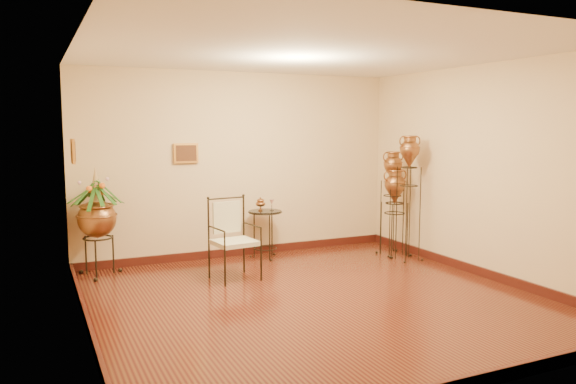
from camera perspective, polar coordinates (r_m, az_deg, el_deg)
name	(u,v)px	position (r m, az deg, el deg)	size (l,w,h in m)	color
ground	(316,299)	(6.60, 2.81, -10.85)	(5.00, 5.00, 0.00)	#5B2B15
room_shell	(316,149)	(6.30, 2.82, 4.36)	(5.02, 5.02, 2.81)	#D6B78A
amphora_tall	(409,196)	(8.49, 12.15, -0.43)	(0.44, 0.44, 1.87)	black
amphora_mid	(392,202)	(8.83, 10.54, -1.01)	(0.46, 0.46, 1.63)	black
amphora_short	(394,212)	(8.80, 10.76, -2.00)	(0.44, 0.44, 1.36)	black
planter_urn	(97,214)	(7.85, -18.86, -2.14)	(1.00, 1.00, 1.49)	black
armchair	(235,239)	(7.34, -5.44, -4.78)	(0.66, 0.63, 1.06)	black
side_table	(265,233)	(8.51, -2.33, -4.22)	(0.62, 0.62, 0.91)	black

